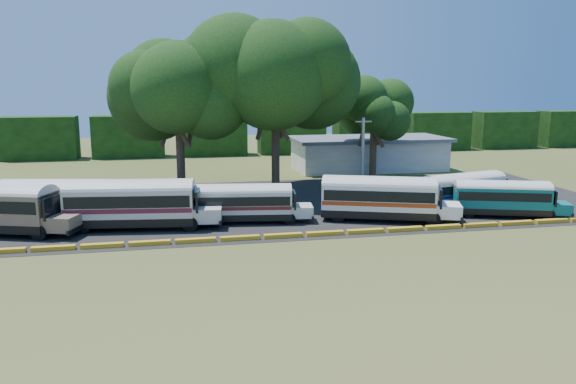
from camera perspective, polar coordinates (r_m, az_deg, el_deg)
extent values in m
plane|color=#334A18|center=(37.82, -2.45, -5.20)|extent=(160.00, 160.00, 0.00)
cube|color=black|center=(49.47, -3.52, -1.33)|extent=(64.00, 24.00, 0.02)
cube|color=gold|center=(39.80, -26.98, -5.37)|extent=(2.70, 0.45, 0.30)
cube|color=gold|center=(39.09, -22.72, -5.30)|extent=(2.70, 0.45, 0.30)
cube|color=gold|center=(38.61, -18.34, -5.20)|extent=(2.70, 0.45, 0.30)
cube|color=gold|center=(38.35, -13.87, -5.06)|extent=(2.70, 0.45, 0.30)
cube|color=gold|center=(38.33, -9.37, -4.89)|extent=(2.70, 0.45, 0.30)
cube|color=gold|center=(38.54, -4.90, -4.69)|extent=(2.70, 0.45, 0.30)
cube|color=gold|center=(38.98, -0.50, -4.47)|extent=(2.70, 0.45, 0.30)
cube|color=gold|center=(39.64, 3.77, -4.23)|extent=(2.70, 0.45, 0.30)
cube|color=gold|center=(40.52, 7.87, -3.98)|extent=(2.70, 0.45, 0.30)
cube|color=gold|center=(41.59, 11.78, -3.71)|extent=(2.70, 0.45, 0.30)
cube|color=gold|center=(42.85, 15.48, -3.45)|extent=(2.70, 0.45, 0.30)
cube|color=gold|center=(44.27, 18.95, -3.19)|extent=(2.70, 0.45, 0.30)
cube|color=gold|center=(45.85, 22.19, -2.94)|extent=(2.70, 0.45, 0.30)
cube|color=gold|center=(47.57, 25.20, -2.70)|extent=(2.70, 0.45, 0.30)
cube|color=silver|center=(70.55, 8.17, 3.75)|extent=(18.00, 8.00, 3.60)
cube|color=#52565A|center=(70.33, 8.22, 5.37)|extent=(19.00, 9.00, 0.40)
cube|color=black|center=(86.18, -23.88, 5.03)|extent=(10.00, 4.00, 6.00)
cube|color=black|center=(84.45, -15.87, 5.44)|extent=(10.00, 4.00, 6.00)
cube|color=black|center=(84.40, -7.69, 5.76)|extent=(10.00, 4.00, 6.00)
cube|color=black|center=(86.05, 0.35, 5.95)|extent=(10.00, 4.00, 6.00)
cube|color=black|center=(89.30, 7.95, 6.03)|extent=(10.00, 4.00, 6.00)
cube|color=black|center=(93.97, 14.90, 6.01)|extent=(10.00, 4.00, 6.00)
cube|color=black|center=(99.88, 21.12, 5.92)|extent=(10.00, 4.00, 6.00)
cube|color=black|center=(106.81, 26.58, 5.78)|extent=(10.00, 4.00, 6.00)
cylinder|color=black|center=(41.80, -23.98, -3.80)|extent=(1.15, 0.65, 1.11)
cylinder|color=black|center=(43.77, -22.39, -3.05)|extent=(1.15, 0.65, 1.11)
cube|color=#7F664E|center=(42.06, -21.79, -2.85)|extent=(2.67, 2.95, 1.05)
cube|color=black|center=(42.18, -22.72, -1.37)|extent=(0.98, 2.47, 1.52)
cube|color=black|center=(41.72, -20.61, -3.50)|extent=(1.06, 2.63, 0.33)
cylinder|color=black|center=(44.44, -18.11, -2.62)|extent=(1.04, 0.48, 1.01)
cylinder|color=black|center=(46.44, -17.31, -2.00)|extent=(1.04, 0.48, 1.01)
cylinder|color=black|center=(47.01, -26.09, -2.48)|extent=(1.04, 0.48, 1.01)
cylinder|color=black|center=(48.91, -25.00, -1.90)|extent=(1.04, 0.48, 1.01)
cube|color=black|center=(46.75, -22.31, -2.06)|extent=(8.60, 4.11, 0.55)
cube|color=maroon|center=(46.51, -22.42, -0.62)|extent=(8.60, 4.11, 1.84)
cube|color=black|center=(46.47, -22.44, -0.36)|extent=(8.29, 4.11, 0.77)
ellipsoid|color=beige|center=(46.35, -22.50, 0.49)|extent=(8.60, 4.11, 1.13)
cube|color=maroon|center=(45.02, -16.39, -1.76)|extent=(2.22, 2.53, 0.96)
cube|color=black|center=(45.00, -17.23, -0.53)|extent=(0.61, 2.30, 1.38)
cube|color=black|center=(44.87, -15.31, -2.27)|extent=(0.67, 2.46, 0.30)
cube|color=black|center=(48.46, -26.78, -2.10)|extent=(0.67, 2.46, 0.30)
cylinder|color=black|center=(41.04, -9.91, -3.26)|extent=(1.14, 0.45, 1.11)
cylinder|color=black|center=(43.34, -9.61, -2.49)|extent=(1.14, 0.45, 1.11)
cylinder|color=black|center=(42.47, -20.14, -3.29)|extent=(1.14, 0.45, 1.11)
cylinder|color=black|center=(44.70, -19.33, -2.55)|extent=(1.14, 0.45, 1.11)
cube|color=black|center=(42.79, -15.57, -2.69)|extent=(9.40, 3.92, 0.61)
cube|color=beige|center=(42.51, -15.66, -0.96)|extent=(9.40, 3.92, 2.04)
cube|color=black|center=(42.46, -15.67, -0.63)|extent=(9.05, 3.94, 0.86)
cube|color=maroon|center=(42.59, -15.63, -1.49)|extent=(9.32, 3.95, 0.33)
ellipsoid|color=beige|center=(42.32, -15.73, 0.39)|extent=(9.40, 3.92, 1.25)
cube|color=beige|center=(41.97, -8.12, -2.18)|extent=(2.30, 2.68, 1.06)
cube|color=black|center=(41.79, -9.12, -0.74)|extent=(0.49, 2.56, 1.53)
cube|color=black|center=(42.02, -6.81, -2.76)|extent=(0.54, 2.73, 0.33)
cube|color=black|center=(43.93, -21.34, -2.84)|extent=(0.54, 2.73, 0.33)
cylinder|color=black|center=(42.47, 0.16, -2.75)|extent=(0.93, 0.38, 0.91)
cylinder|color=black|center=(44.35, 0.00, -2.16)|extent=(0.93, 0.38, 0.91)
cylinder|color=black|center=(42.52, -8.16, -2.85)|extent=(0.93, 0.38, 0.91)
cylinder|color=black|center=(44.40, -7.97, -2.25)|extent=(0.93, 0.38, 0.91)
cube|color=black|center=(43.30, -4.60, -2.33)|extent=(7.67, 3.27, 0.50)
cube|color=beige|center=(43.07, -4.62, -0.94)|extent=(7.67, 3.27, 1.66)
cube|color=black|center=(43.03, -4.63, -0.68)|extent=(7.39, 3.28, 0.70)
cube|color=#5B1719|center=(43.14, -4.61, -1.37)|extent=(7.60, 3.29, 0.27)
ellipsoid|color=beige|center=(42.90, -4.64, 0.14)|extent=(7.67, 3.27, 1.02)
cube|color=beige|center=(43.39, 1.39, -1.90)|extent=(1.89, 2.20, 0.86)
cube|color=black|center=(43.16, 0.64, -0.77)|extent=(0.42, 2.08, 1.24)
cube|color=black|center=(43.55, 2.40, -2.35)|extent=(0.47, 2.22, 0.27)
cube|color=black|center=(43.54, -9.44, -2.50)|extent=(0.47, 2.22, 0.27)
cylinder|color=black|center=(43.48, 14.55, -2.69)|extent=(1.09, 0.64, 1.05)
cylinder|color=black|center=(45.67, 14.27, -2.02)|extent=(1.09, 0.64, 1.05)
cylinder|color=black|center=(43.30, 5.08, -2.43)|extent=(1.09, 0.64, 1.05)
cylinder|color=black|center=(45.49, 5.26, -1.78)|extent=(1.09, 0.64, 1.05)
cube|color=black|center=(44.30, 9.13, -2.01)|extent=(9.01, 5.45, 0.58)
cube|color=white|center=(44.04, 9.18, -0.43)|extent=(9.01, 5.45, 1.93)
cube|color=black|center=(43.99, 9.19, -0.13)|extent=(8.71, 5.39, 0.81)
cube|color=#A43510|center=(44.11, 9.16, -0.92)|extent=(8.95, 5.46, 0.32)
ellipsoid|color=beige|center=(43.86, 9.22, 0.81)|extent=(9.01, 5.45, 1.18)
cube|color=white|center=(44.61, 15.92, -1.79)|extent=(2.58, 2.83, 1.00)
cube|color=black|center=(44.32, 15.14, -0.47)|extent=(0.98, 2.33, 1.45)
cube|color=black|center=(44.82, 17.03, -2.34)|extent=(1.07, 2.49, 0.32)
cube|color=black|center=(44.47, 3.62, -1.98)|extent=(1.07, 2.49, 0.32)
cylinder|color=black|center=(52.46, 20.90, -0.83)|extent=(0.94, 0.47, 0.91)
cylinder|color=black|center=(53.78, 19.40, -0.46)|extent=(0.94, 0.47, 0.91)
cylinder|color=black|center=(48.21, 15.84, -1.51)|extent=(0.94, 0.47, 0.91)
cylinder|color=black|center=(49.64, 14.36, -1.09)|extent=(0.94, 0.47, 0.91)
cube|color=black|center=(50.63, 17.36, -0.86)|extent=(7.77, 4.04, 0.50)
cube|color=silver|center=(50.43, 17.42, 0.34)|extent=(7.77, 4.04, 1.66)
cube|color=black|center=(50.40, 17.44, 0.56)|extent=(7.49, 4.02, 0.70)
cube|color=navy|center=(50.49, 17.40, -0.03)|extent=(7.71, 4.05, 0.27)
ellipsoid|color=beige|center=(50.29, 17.48, 1.27)|extent=(7.77, 4.04, 1.02)
cube|color=silver|center=(53.75, 20.91, -0.12)|extent=(2.08, 2.34, 0.86)
cube|color=black|center=(53.19, 20.55, 0.77)|extent=(0.65, 2.06, 1.25)
cube|color=black|center=(54.38, 21.44, -0.43)|extent=(0.71, 2.19, 0.27)
cube|color=black|center=(48.24, 14.16, -1.37)|extent=(0.71, 2.19, 0.27)
cylinder|color=black|center=(48.25, 25.00, -2.14)|extent=(0.92, 0.52, 0.89)
cylinder|color=black|center=(50.02, 24.36, -1.65)|extent=(0.92, 0.52, 0.89)
cylinder|color=black|center=(46.77, 17.94, -2.02)|extent=(0.92, 0.52, 0.89)
cylinder|color=black|center=(48.59, 17.55, -1.53)|extent=(0.92, 0.52, 0.89)
cube|color=black|center=(48.18, 20.76, -1.67)|extent=(7.59, 4.46, 0.49)
cube|color=#0E6361|center=(47.98, 20.84, -0.45)|extent=(7.59, 4.46, 1.62)
cube|color=black|center=(47.94, 20.86, -0.22)|extent=(7.33, 4.42, 0.68)
ellipsoid|color=beige|center=(47.83, 20.91, 0.50)|extent=(7.59, 4.46, 1.00)
cube|color=#0E6361|center=(49.35, 25.79, -1.46)|extent=(2.14, 2.36, 0.84)
cube|color=black|center=(49.01, 25.25, -0.46)|extent=(0.79, 1.97, 1.22)
cube|color=black|center=(49.67, 26.58, -1.87)|extent=(0.86, 2.10, 0.27)
cube|color=black|center=(47.49, 16.53, -1.70)|extent=(0.86, 2.10, 0.27)
cylinder|color=#3E2E1F|center=(54.34, -10.85, 3.43)|extent=(0.80, 0.80, 7.16)
cylinder|color=#3E2E1F|center=(54.51, -9.69, 6.73)|extent=(1.31, 2.61, 4.09)
cylinder|color=#3E2E1F|center=(54.87, -12.03, 6.67)|extent=(2.02, 2.29, 4.09)
cylinder|color=#3E2E1F|center=(52.76, -11.20, 6.54)|extent=(2.65, 0.89, 4.09)
ellipsoid|color=black|center=(53.90, -11.12, 10.70)|extent=(10.95, 10.95, 8.03)
cylinder|color=#3E2E1F|center=(55.23, -1.28, 4.14)|extent=(0.80, 0.80, 7.91)
cylinder|color=#3E2E1F|center=(55.60, -0.12, 7.69)|extent=(1.39, 2.83, 4.50)
cylinder|color=#3E2E1F|center=(55.59, -2.47, 7.68)|extent=(2.17, 2.47, 4.50)
cylinder|color=#3E2E1F|center=(53.63, -1.28, 7.57)|extent=(2.89, 0.93, 4.50)
ellipsoid|color=black|center=(54.85, -1.31, 12.01)|extent=(12.71, 12.71, 9.32)
cylinder|color=#3E2E1F|center=(64.58, 8.63, 3.92)|extent=(0.80, 0.80, 5.48)
cylinder|color=#3E2E1F|center=(65.18, 9.57, 6.04)|extent=(1.13, 2.12, 3.19)
cylinder|color=#3E2E1F|center=(64.78, 7.60, 6.06)|extent=(1.68, 1.89, 3.19)
cylinder|color=#3E2E1F|center=(63.06, 8.90, 5.89)|extent=(2.14, 0.80, 3.19)
ellipsoid|color=black|center=(64.15, 8.77, 8.71)|extent=(7.25, 7.25, 5.32)
cylinder|color=gray|center=(54.15, 7.58, 3.61)|extent=(0.30, 0.30, 7.36)
cube|color=gray|center=(53.84, 7.67, 7.11)|extent=(1.60, 0.12, 0.12)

